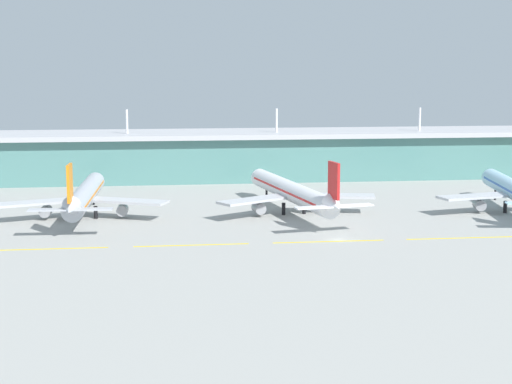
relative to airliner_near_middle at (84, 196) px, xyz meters
The scene contains 8 objects.
ground_plane 76.00m from the airliner_near_middle, 29.58° to the right, with size 600.00×600.00×0.00m, color #9E9E99.
terminal_building 100.45m from the airliner_near_middle, 49.02° to the left, with size 288.00×34.00×27.29m.
airliner_near_middle is the anchor object (origin of this frame).
airliner_center 60.22m from the airliner_near_middle, ahead, with size 48.03×72.00×18.90m.
taxiway_stripe_west 40.34m from the airliner_near_middle, 97.43° to the right, with size 28.00×0.70×0.04m, color yellow.
taxiway_stripe_mid_west 49.32m from the airliner_near_middle, 53.85° to the right, with size 28.00×0.70×0.04m, color yellow.
taxiway_stripe_centre 74.50m from the airliner_near_middle, 32.14° to the right, with size 28.00×0.70×0.04m, color yellow.
taxiway_stripe_mid_east 104.79m from the airliner_near_middle, 22.18° to the right, with size 28.00×0.70×0.04m, color yellow.
Camera 1 is at (-44.47, -193.68, 43.10)m, focal length 56.40 mm.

